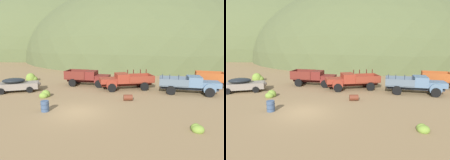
{
  "view_description": "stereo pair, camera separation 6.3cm",
  "coord_description": "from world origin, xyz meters",
  "views": [
    {
      "loc": [
        3.19,
        -14.65,
        5.44
      ],
      "look_at": [
        2.54,
        7.62,
        1.15
      ],
      "focal_mm": 31.35,
      "sensor_mm": 36.0,
      "label": 1
    },
    {
      "loc": [
        3.26,
        -14.65,
        5.44
      ],
      "look_at": [
        2.54,
        7.62,
        1.15
      ],
      "focal_mm": 31.35,
      "sensor_mm": 36.0,
      "label": 2
    }
  ],
  "objects": [
    {
      "name": "truck_rust_red",
      "position": [
        3.77,
        7.9,
        1.0
      ],
      "size": [
        6.51,
        3.46,
        2.16
      ],
      "rotation": [
        0.0,
        0.0,
        3.35
      ],
      "color": "#42140D",
      "rests_on": "ground"
    },
    {
      "name": "truck_chalk_blue",
      "position": [
        11.3,
        6.16,
        1.01
      ],
      "size": [
        6.46,
        3.54,
        2.16
      ],
      "rotation": [
        0.0,
        0.0,
        -0.21
      ],
      "color": "#262D39",
      "rests_on": "ground"
    },
    {
      "name": "car_primer_gray",
      "position": [
        -7.97,
        6.43,
        0.82
      ],
      "size": [
        5.1,
        3.11,
        1.57
      ],
      "rotation": [
        0.0,
        0.0,
        0.3
      ],
      "color": "slate",
      "rests_on": "ground"
    },
    {
      "name": "bush_between_trucks",
      "position": [
        -4.21,
        4.3,
        0.21
      ],
      "size": [
        1.03,
        1.11,
        0.89
      ],
      "color": "olive",
      "rests_on": "ground"
    },
    {
      "name": "ground_plane",
      "position": [
        0.0,
        0.0,
        0.0
      ],
      "size": [
        300.0,
        300.0,
        0.0
      ],
      "primitive_type": "plane",
      "color": "olive"
    },
    {
      "name": "bush_front_left",
      "position": [
        -9.24,
        12.63,
        0.35
      ],
      "size": [
        1.6,
        1.2,
        1.46
      ],
      "color": "olive",
      "rests_on": "ground"
    },
    {
      "name": "oil_drum_spare",
      "position": [
        -2.61,
        0.12,
        0.44
      ],
      "size": [
        0.67,
        0.67,
        0.87
      ],
      "color": "#384C6B",
      "rests_on": "ground"
    },
    {
      "name": "oil_drum_tipped",
      "position": [
        4.18,
        3.33,
        0.29
      ],
      "size": [
        0.88,
        0.63,
        0.57
      ],
      "color": "#5B2819",
      "rests_on": "ground"
    },
    {
      "name": "bush_back_edge",
      "position": [
        8.16,
        -3.14,
        0.16
      ],
      "size": [
        0.77,
        0.83,
        0.59
      ],
      "color": "olive",
      "rests_on": "ground"
    },
    {
      "name": "hill_far_right",
      "position": [
        11.7,
        60.62,
        0.0
      ],
      "size": [
        78.82,
        86.66,
        47.99
      ],
      "primitive_type": "ellipsoid",
      "color": "#4C5633",
      "rests_on": "ground"
    },
    {
      "name": "hill_center",
      "position": [
        -23.95,
        71.6,
        0.0
      ],
      "size": [
        109.05,
        65.79,
        53.49
      ],
      "primitive_type": "ellipsoid",
      "color": "#4C5633",
      "rests_on": "ground"
    },
    {
      "name": "truck_oxblood",
      "position": [
        -0.28,
        9.85,
        1.01
      ],
      "size": [
        5.86,
        3.14,
        1.91
      ],
      "rotation": [
        0.0,
        0.0,
        -0.17
      ],
      "color": "black",
      "rests_on": "ground"
    }
  ]
}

